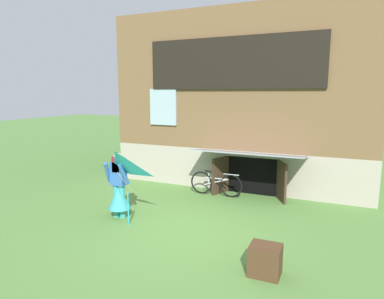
{
  "coord_description": "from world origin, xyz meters",
  "views": [
    {
      "loc": [
        2.82,
        -6.16,
        2.84
      ],
      "look_at": [
        -0.42,
        1.18,
        1.49
      ],
      "focal_mm": 31.24,
      "sensor_mm": 36.0,
      "label": 1
    }
  ],
  "objects_px": {
    "kite": "(116,170)",
    "bicycle_silver": "(216,184)",
    "person": "(119,191)",
    "wooden_crate": "(265,260)"
  },
  "relations": [
    {
      "from": "bicycle_silver",
      "to": "wooden_crate",
      "type": "xyz_separation_m",
      "value": [
        2.13,
        -3.64,
        -0.1
      ]
    },
    {
      "from": "kite",
      "to": "wooden_crate",
      "type": "bearing_deg",
      "value": -11.05
    },
    {
      "from": "kite",
      "to": "bicycle_silver",
      "type": "bearing_deg",
      "value": 68.64
    },
    {
      "from": "kite",
      "to": "wooden_crate",
      "type": "relative_size",
      "value": 3.25
    },
    {
      "from": "kite",
      "to": "bicycle_silver",
      "type": "xyz_separation_m",
      "value": [
        1.17,
        2.99,
        -0.92
      ]
    },
    {
      "from": "bicycle_silver",
      "to": "wooden_crate",
      "type": "relative_size",
      "value": 3.13
    },
    {
      "from": "person",
      "to": "bicycle_silver",
      "type": "xyz_separation_m",
      "value": [
        1.47,
        2.49,
        -0.3
      ]
    },
    {
      "from": "person",
      "to": "kite",
      "type": "height_order",
      "value": "kite"
    },
    {
      "from": "kite",
      "to": "bicycle_silver",
      "type": "distance_m",
      "value": 3.34
    },
    {
      "from": "wooden_crate",
      "to": "bicycle_silver",
      "type": "bearing_deg",
      "value": 120.38
    }
  ]
}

